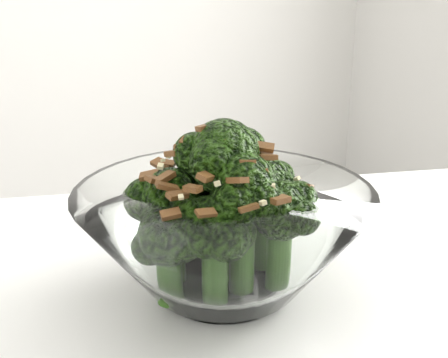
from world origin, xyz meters
TOP-DOWN VIEW (x-y plane):
  - broccoli_dish at (0.02, -0.02)m, footprint 0.25×0.25m

SIDE VIEW (x-z plane):
  - broccoli_dish at x=0.02m, z-range 0.73..0.88m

